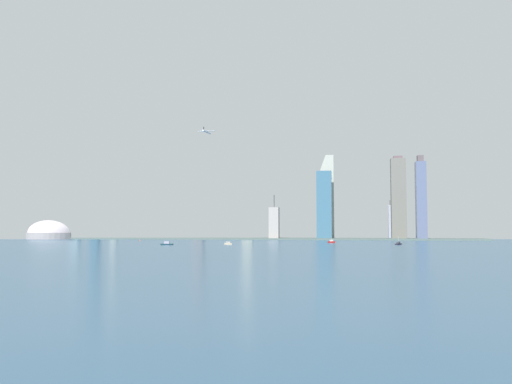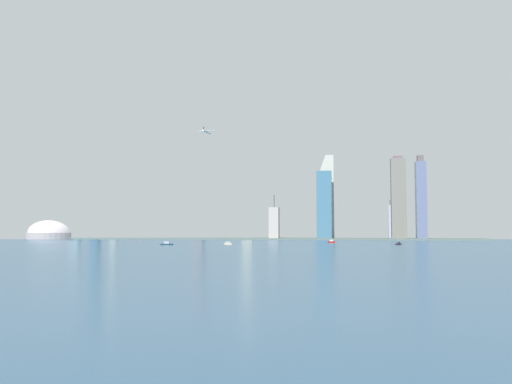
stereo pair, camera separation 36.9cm
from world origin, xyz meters
TOP-DOWN VIEW (x-y plane):
  - ground_plane at (0.00, 0.00)m, footprint 6000.00×6000.00m
  - waterfront_pier at (0.00, 458.95)m, footprint 830.40×67.01m
  - observation_tower at (-246.07, 453.67)m, footprint 42.49×42.49m
  - stadium_dome at (-364.98, 443.81)m, footprint 96.31×96.31m
  - skyscraper_0 at (-292.00, 469.99)m, footprint 15.20×16.45m
  - skyscraper_1 at (309.24, 462.96)m, footprint 16.93×25.18m
  - skyscraper_2 at (-105.97, 534.23)m, footprint 19.77×19.17m
  - skyscraper_3 at (144.17, 465.74)m, footprint 26.07×24.70m
  - skyscraper_4 at (0.31, 494.39)m, footprint 19.42×12.96m
  - skyscraper_5 at (46.46, 508.97)m, footprint 20.65×19.69m
  - skyscraper_6 at (147.79, 509.65)m, footprint 24.30×15.97m
  - skyscraper_7 at (272.37, 469.48)m, footprint 25.21×22.78m
  - skyscraper_8 at (-322.92, 449.18)m, footprint 19.30×14.57m
  - skyscraper_9 at (124.65, 544.38)m, footprint 21.05×25.67m
  - skyscraper_10 at (265.80, 526.83)m, footprint 15.34×25.46m
  - skyscraper_11 at (57.19, 445.99)m, footprint 17.29×15.85m
  - boat_0 at (163.94, 264.24)m, footprint 10.45×7.09m
  - boat_1 at (41.46, 155.56)m, footprint 11.44×13.38m
  - boat_2 at (-30.97, 136.76)m, footprint 15.30×5.18m
  - boat_3 at (248.93, 195.01)m, footprint 9.34×13.33m
  - channel_buoy_0 at (-31.98, 155.81)m, footprint 1.61×1.61m
  - channel_buoy_1 at (-140.98, 320.86)m, footprint 1.49×1.49m
  - airplane at (-50.12, 386.94)m, footprint 30.84×33.88m

SIDE VIEW (x-z plane):
  - ground_plane at x=0.00m, z-range 0.00..0.00m
  - channel_buoy_0 at x=-31.98m, z-range 0.00..1.87m
  - boat_3 at x=248.93m, z-range -3.93..6.61m
  - waterfront_pier at x=0.00m, z-range 0.00..2.83m
  - channel_buoy_1 at x=-140.98m, z-range 0.00..2.98m
  - boat_0 at x=163.94m, z-range -2.62..5.67m
  - boat_2 at x=-30.97m, z-range -0.63..3.78m
  - boat_1 at x=41.46m, z-range -0.56..3.76m
  - stadium_dome at x=-364.98m, z-range -16.34..38.08m
  - skyscraper_9 at x=124.65m, z-range -7.55..56.06m
  - skyscraper_11 at x=57.19m, z-range -10.85..68.01m
  - skyscraper_8 at x=-322.92m, z-range 0.00..65.48m
  - skyscraper_10 at x=265.80m, z-range -2.77..68.79m
  - skyscraper_5 at x=46.46m, z-range -2.06..86.22m
  - skyscraper_3 at x=144.17m, z-range 0.00..121.19m
  - skyscraper_1 at x=309.24m, z-range -3.37..141.82m
  - skyscraper_7 at x=272.37m, z-range -1.36..144.51m
  - skyscraper_4 at x=0.31m, z-range -3.55..158.56m
  - skyscraper_6 at x=147.79m, z-range -1.73..158.95m
  - skyscraper_2 at x=-105.97m, z-range -12.31..172.88m
  - skyscraper_0 at x=-292.00m, z-range -1.71..170.17m
  - observation_tower at x=-246.07m, z-range -11.02..328.09m
  - airplane at x=-50.12m, z-range 180.36..188.39m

